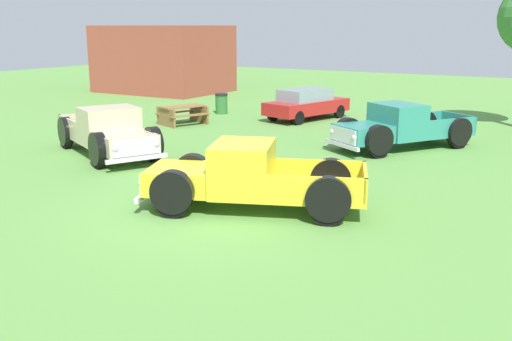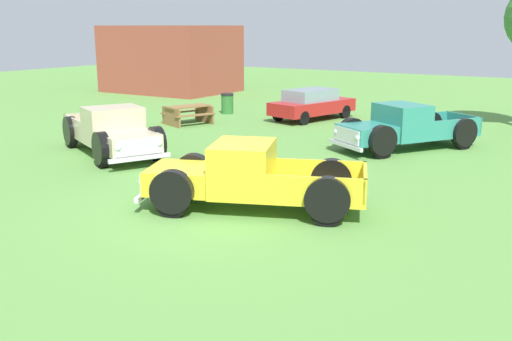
{
  "view_description": "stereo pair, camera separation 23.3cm",
  "coord_description": "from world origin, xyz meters",
  "px_view_note": "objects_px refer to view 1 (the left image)",
  "views": [
    {
      "loc": [
        7.43,
        -10.08,
        4.01
      ],
      "look_at": [
        0.97,
        0.64,
        0.9
      ],
      "focal_mm": 40.93,
      "sensor_mm": 36.0,
      "label": 1
    },
    {
      "loc": [
        7.63,
        -9.96,
        4.01
      ],
      "look_at": [
        0.97,
        0.64,
        0.9
      ],
      "focal_mm": 40.93,
      "sensor_mm": 36.0,
      "label": 2
    }
  ],
  "objects_px": {
    "trash_can": "(221,103)",
    "sedan_distant_a": "(306,104)",
    "pickup_truck_foreground": "(240,178)",
    "pickup_truck_behind_left": "(395,128)",
    "pickup_truck_behind_right": "(111,133)",
    "picnic_table": "(183,113)"
  },
  "relations": [
    {
      "from": "pickup_truck_foreground",
      "to": "trash_can",
      "type": "distance_m",
      "value": 14.71
    },
    {
      "from": "pickup_truck_behind_left",
      "to": "trash_can",
      "type": "distance_m",
      "value": 10.26
    },
    {
      "from": "pickup_truck_behind_left",
      "to": "picnic_table",
      "type": "xyz_separation_m",
      "value": [
        -9.21,
        0.37,
        -0.23
      ]
    },
    {
      "from": "pickup_truck_behind_right",
      "to": "sedan_distant_a",
      "type": "distance_m",
      "value": 10.09
    },
    {
      "from": "pickup_truck_behind_left",
      "to": "pickup_truck_behind_right",
      "type": "relative_size",
      "value": 0.96
    },
    {
      "from": "pickup_truck_foreground",
      "to": "sedan_distant_a",
      "type": "xyz_separation_m",
      "value": [
        -4.48,
        12.37,
        -0.02
      ]
    },
    {
      "from": "pickup_truck_foreground",
      "to": "pickup_truck_behind_left",
      "type": "height_order",
      "value": "pickup_truck_behind_left"
    },
    {
      "from": "trash_can",
      "to": "picnic_table",
      "type": "bearing_deg",
      "value": -84.18
    },
    {
      "from": "pickup_truck_foreground",
      "to": "sedan_distant_a",
      "type": "distance_m",
      "value": 13.16
    },
    {
      "from": "picnic_table",
      "to": "pickup_truck_foreground",
      "type": "bearing_deg",
      "value": -45.75
    },
    {
      "from": "sedan_distant_a",
      "to": "picnic_table",
      "type": "bearing_deg",
      "value": -134.94
    },
    {
      "from": "pickup_truck_behind_left",
      "to": "sedan_distant_a",
      "type": "relative_size",
      "value": 1.19
    },
    {
      "from": "pickup_truck_behind_left",
      "to": "sedan_distant_a",
      "type": "height_order",
      "value": "pickup_truck_behind_left"
    },
    {
      "from": "pickup_truck_foreground",
      "to": "pickup_truck_behind_left",
      "type": "distance_m",
      "value": 8.21
    },
    {
      "from": "pickup_truck_behind_left",
      "to": "sedan_distant_a",
      "type": "xyz_separation_m",
      "value": [
        -5.38,
        4.21,
        -0.02
      ]
    },
    {
      "from": "pickup_truck_behind_right",
      "to": "sedan_distant_a",
      "type": "xyz_separation_m",
      "value": [
        1.92,
        9.91,
        -0.04
      ]
    },
    {
      "from": "pickup_truck_foreground",
      "to": "picnic_table",
      "type": "distance_m",
      "value": 11.92
    },
    {
      "from": "pickup_truck_behind_left",
      "to": "trash_can",
      "type": "relative_size",
      "value": 5.39
    },
    {
      "from": "picnic_table",
      "to": "trash_can",
      "type": "height_order",
      "value": "trash_can"
    },
    {
      "from": "picnic_table",
      "to": "pickup_truck_behind_left",
      "type": "bearing_deg",
      "value": -2.31
    },
    {
      "from": "trash_can",
      "to": "sedan_distant_a",
      "type": "bearing_deg",
      "value": 6.59
    },
    {
      "from": "pickup_truck_foreground",
      "to": "picnic_table",
      "type": "height_order",
      "value": "pickup_truck_foreground"
    }
  ]
}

